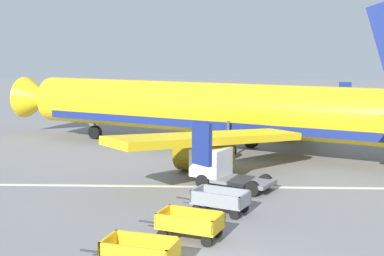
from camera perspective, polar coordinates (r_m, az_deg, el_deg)
apron_stripe at (r=29.48m, az=3.27°, el=-6.27°), size 120.00×0.36×0.01m
airplane at (r=38.92m, az=3.20°, el=1.95°), size 35.44×29.14×11.34m
baggage_cart_third_in_row at (r=18.89m, az=-5.58°, el=-13.08°), size 3.62×2.01×1.07m
baggage_cart_fourth_in_row at (r=21.64m, az=-0.25°, el=-10.17°), size 3.58×2.20×1.07m
baggage_cart_far_end at (r=24.86m, az=3.01°, el=-7.68°), size 3.53×2.33×1.07m
service_truck_beside_carts at (r=29.29m, az=2.87°, el=-4.15°), size 4.75×3.78×2.10m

